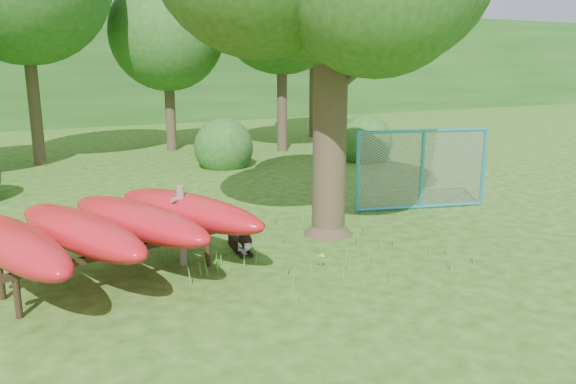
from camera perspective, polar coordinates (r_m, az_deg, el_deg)
name	(u,v)px	position (r m, az deg, el deg)	size (l,w,h in m)	color
ground	(312,273)	(8.66, 2.48, -8.21)	(80.00, 80.00, 0.00)	#244E0F
wooden_post	(182,224)	(8.92, -10.73, -3.17)	(0.34, 0.20, 1.28)	#716354
kayak_rack	(109,225)	(8.45, -17.71, -3.25)	(4.35, 3.89, 1.12)	black
husky_dog	(241,243)	(9.56, -4.78, -5.16)	(0.34, 1.00, 0.45)	black
fence_section	(422,170)	(12.45, 13.46, 2.24)	(2.91, 0.85, 2.92)	#299BBF
wildflower_clump	(321,257)	(8.73, 3.39, -6.62)	(0.12, 0.11, 0.25)	#458F2E
bg_tree_c	(167,34)	(20.77, -12.22, 15.45)	(4.00, 4.00, 6.12)	#392E1F
bg_tree_d	(282,4)	(20.22, -0.63, 18.58)	(4.80, 4.80, 7.50)	#392E1F
bg_tree_e	(314,10)	(24.28, 2.69, 17.99)	(4.60, 4.60, 7.55)	#392E1F
shrub_right	(364,160)	(18.58, 7.73, 3.22)	(1.80, 1.80, 1.80)	#20531A
shrub_mid	(224,167)	(17.38, -6.50, 2.57)	(1.80, 1.80, 1.80)	#20531A
wooded_hillside	(71,65)	(35.23, -21.14, 11.98)	(80.00, 12.00, 6.00)	#20531A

